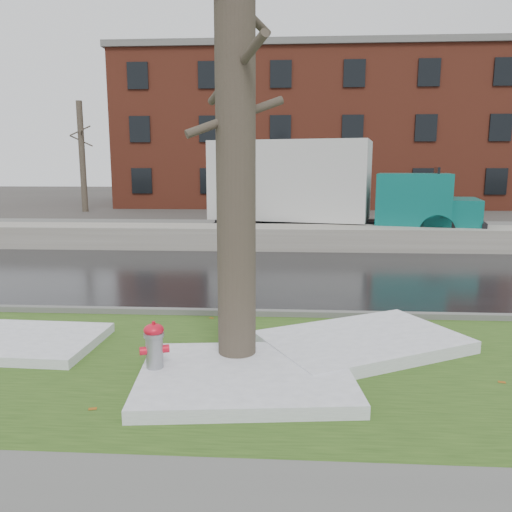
# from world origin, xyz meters

# --- Properties ---
(ground) EXTENTS (120.00, 120.00, 0.00)m
(ground) POSITION_xyz_m (0.00, 0.00, 0.00)
(ground) COLOR #47423D
(ground) RESTS_ON ground
(verge) EXTENTS (60.00, 4.50, 0.04)m
(verge) POSITION_xyz_m (0.00, -1.25, 0.02)
(verge) COLOR #2A4717
(verge) RESTS_ON ground
(road) EXTENTS (60.00, 7.00, 0.03)m
(road) POSITION_xyz_m (0.00, 4.50, 0.01)
(road) COLOR black
(road) RESTS_ON ground
(parking_lot) EXTENTS (60.00, 9.00, 0.03)m
(parking_lot) POSITION_xyz_m (0.00, 13.00, 0.01)
(parking_lot) COLOR slate
(parking_lot) RESTS_ON ground
(curb) EXTENTS (60.00, 0.15, 0.14)m
(curb) POSITION_xyz_m (0.00, 1.00, 0.07)
(curb) COLOR slate
(curb) RESTS_ON ground
(snowbank) EXTENTS (60.00, 1.60, 0.75)m
(snowbank) POSITION_xyz_m (0.00, 8.70, 0.38)
(snowbank) COLOR #A29F94
(snowbank) RESTS_ON ground
(brick_building) EXTENTS (26.00, 12.00, 10.00)m
(brick_building) POSITION_xyz_m (2.00, 30.00, 5.00)
(brick_building) COLOR brown
(brick_building) RESTS_ON ground
(bg_tree_left) EXTENTS (1.40, 1.62, 6.50)m
(bg_tree_left) POSITION_xyz_m (-12.00, 22.00, 3.33)
(bg_tree_left) COLOR brown
(bg_tree_left) RESTS_ON ground
(bg_tree_center) EXTENTS (1.40, 1.62, 6.50)m
(bg_tree_center) POSITION_xyz_m (-6.00, 26.00, 3.33)
(bg_tree_center) COLOR brown
(bg_tree_center) RESTS_ON ground
(fire_hydrant) EXTENTS (0.38, 0.36, 0.76)m
(fire_hydrant) POSITION_xyz_m (-1.43, -1.81, 0.45)
(fire_hydrant) COLOR gray
(fire_hydrant) RESTS_ON verge
(tree) EXTENTS (1.23, 1.40, 6.35)m
(tree) POSITION_xyz_m (-0.45, -1.22, 3.24)
(tree) COLOR brown
(tree) RESTS_ON verge
(box_truck) EXTENTS (10.96, 4.46, 3.62)m
(box_truck) POSITION_xyz_m (1.49, 10.75, 1.91)
(box_truck) COLOR black
(box_truck) RESTS_ON ground
(worker) EXTENTS (0.71, 0.58, 1.69)m
(worker) POSITION_xyz_m (-1.70, 9.20, 1.59)
(worker) COLOR black
(worker) RESTS_ON snowbank
(snow_patch_near) EXTENTS (2.79, 2.26, 0.16)m
(snow_patch_near) POSITION_xyz_m (-0.29, -1.84, 0.12)
(snow_patch_near) COLOR white
(snow_patch_near) RESTS_ON verge
(snow_patch_far) EXTENTS (2.26, 1.69, 0.14)m
(snow_patch_far) POSITION_xyz_m (-3.71, -0.77, 0.11)
(snow_patch_far) COLOR white
(snow_patch_far) RESTS_ON verge
(snow_patch_side) EXTENTS (3.32, 2.90, 0.18)m
(snow_patch_side) POSITION_xyz_m (1.35, -0.53, 0.13)
(snow_patch_side) COLOR white
(snow_patch_side) RESTS_ON verge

